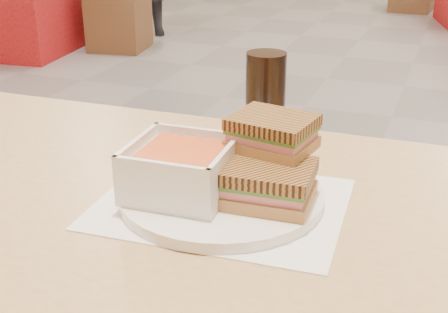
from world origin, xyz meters
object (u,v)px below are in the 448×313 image
(bg_table_0, at_px, (17,8))
(panini_lower, at_px, (268,183))
(bg_chair_0l, at_px, (8,14))
(bg_chair_0r, at_px, (119,19))
(soup_bowl, at_px, (181,171))
(main_table, at_px, (169,274))
(plate, at_px, (221,195))
(cola_glass, at_px, (265,95))

(bg_table_0, bearing_deg, panini_lower, -46.69)
(bg_chair_0l, xyz_separation_m, bg_chair_0r, (1.04, 0.04, 0.02))
(panini_lower, bearing_deg, soup_bowl, -172.41)
(main_table, xyz_separation_m, panini_lower, (0.14, 0.03, 0.16))
(main_table, bearing_deg, panini_lower, 11.05)
(plate, distance_m, soup_bowl, 0.07)
(soup_bowl, height_order, cola_glass, cola_glass)
(main_table, relative_size, bg_table_0, 1.43)
(soup_bowl, height_order, bg_chair_0r, soup_bowl)
(main_table, height_order, bg_chair_0l, main_table)
(soup_bowl, bearing_deg, bg_table_0, 132.01)
(cola_glass, bearing_deg, main_table, -98.90)
(soup_bowl, height_order, panini_lower, soup_bowl)
(bg_table_0, bearing_deg, plate, -47.28)
(cola_glass, bearing_deg, panini_lower, -71.70)
(cola_glass, xyz_separation_m, bg_chair_0r, (-2.20, 3.23, -0.59))
(panini_lower, distance_m, bg_table_0, 4.34)
(bg_chair_0r, bearing_deg, soup_bowl, -58.31)
(main_table, xyz_separation_m, bg_table_0, (-2.82, 3.17, -0.30))
(main_table, distance_m, panini_lower, 0.21)
(cola_glass, relative_size, bg_chair_0r, 0.31)
(main_table, distance_m, bg_chair_0l, 4.75)
(main_table, distance_m, bg_table_0, 4.25)
(bg_table_0, bearing_deg, bg_chair_0l, 138.27)
(main_table, relative_size, soup_bowl, 8.82)
(soup_bowl, bearing_deg, bg_chair_0l, 132.66)
(plate, xyz_separation_m, panini_lower, (0.07, -0.01, 0.03))
(panini_lower, xyz_separation_m, bg_chair_0r, (-2.29, 3.51, -0.56))
(bg_chair_0r, bearing_deg, cola_glass, -55.75)
(panini_lower, relative_size, bg_table_0, 0.14)
(soup_bowl, relative_size, cola_glass, 0.94)
(bg_chair_0r, bearing_deg, panini_lower, -56.83)
(main_table, distance_m, bg_chair_0r, 4.16)
(soup_bowl, height_order, bg_chair_0l, soup_bowl)
(panini_lower, distance_m, cola_glass, 0.29)
(soup_bowl, relative_size, panini_lower, 1.14)
(panini_lower, xyz_separation_m, cola_glass, (-0.09, 0.27, 0.03))
(plate, distance_m, cola_glass, 0.27)
(soup_bowl, bearing_deg, bg_chair_0r, 121.69)
(bg_table_0, distance_m, bg_chair_0r, 0.77)
(plate, distance_m, panini_lower, 0.08)
(bg_chair_0l, distance_m, bg_chair_0r, 1.04)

